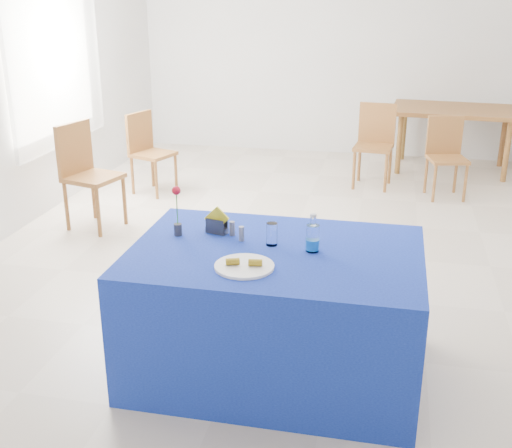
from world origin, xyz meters
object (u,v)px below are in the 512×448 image
(oak_table, at_px, (455,115))
(plate, at_px, (244,266))
(blue_table, at_px, (275,311))
(chair_win_a, at_px, (85,168))
(water_bottle, at_px, (313,239))
(chair_bg_right, at_px, (446,151))
(chair_bg_left, at_px, (375,139))
(chair_win_b, at_px, (147,147))

(oak_table, bearing_deg, plate, -105.88)
(blue_table, distance_m, chair_win_a, 2.93)
(water_bottle, bearing_deg, oak_table, 76.76)
(chair_win_a, bearing_deg, water_bottle, -115.24)
(blue_table, distance_m, water_bottle, 0.49)
(water_bottle, height_order, chair_bg_right, water_bottle)
(blue_table, distance_m, oak_table, 4.91)
(chair_bg_right, bearing_deg, blue_table, -120.84)
(chair_bg_left, xyz_separation_m, chair_win_b, (-2.38, -0.78, -0.03))
(chair_win_b, bearing_deg, chair_bg_right, -60.79)
(water_bottle, xyz_separation_m, chair_win_a, (-2.33, 1.97, -0.27))
(blue_table, xyz_separation_m, chair_bg_left, (0.40, 3.90, 0.14))
(chair_win_b, bearing_deg, water_bottle, -125.47)
(blue_table, height_order, chair_bg_left, chair_bg_left)
(water_bottle, xyz_separation_m, chair_bg_right, (0.95, 3.63, -0.35))
(blue_table, bearing_deg, plate, -113.86)
(blue_table, height_order, chair_win_b, chair_win_b)
(chair_bg_left, bearing_deg, chair_win_b, -155.75)
(oak_table, height_order, chair_bg_left, chair_bg_left)
(plate, bearing_deg, chair_win_b, 118.71)
(chair_bg_left, distance_m, chair_bg_right, 0.79)
(plate, height_order, chair_win_a, chair_win_a)
(water_bottle, distance_m, chair_bg_right, 3.77)
(plate, distance_m, chair_win_b, 3.87)
(plate, height_order, oak_table, plate)
(blue_table, relative_size, chair_win_b, 1.86)
(plate, height_order, chair_bg_right, chair_bg_right)
(chair_win_a, bearing_deg, chair_bg_right, -48.24)
(oak_table, relative_size, chair_win_a, 1.58)
(water_bottle, height_order, oak_table, water_bottle)
(water_bottle, height_order, chair_bg_left, water_bottle)
(plate, relative_size, chair_win_b, 0.36)
(plate, xyz_separation_m, water_bottle, (0.31, 0.29, 0.06))
(oak_table, bearing_deg, water_bottle, -103.24)
(plate, relative_size, blue_table, 0.19)
(plate, bearing_deg, water_bottle, 42.91)
(water_bottle, relative_size, oak_table, 0.14)
(blue_table, xyz_separation_m, chair_win_b, (-1.97, 3.12, 0.12))
(water_bottle, xyz_separation_m, chair_bg_left, (0.21, 3.87, -0.31))
(chair_bg_right, xyz_separation_m, chair_win_b, (-3.12, -0.53, 0.01))
(chair_win_a, bearing_deg, chair_win_b, 6.78)
(chair_win_a, height_order, chair_win_b, chair_win_a)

